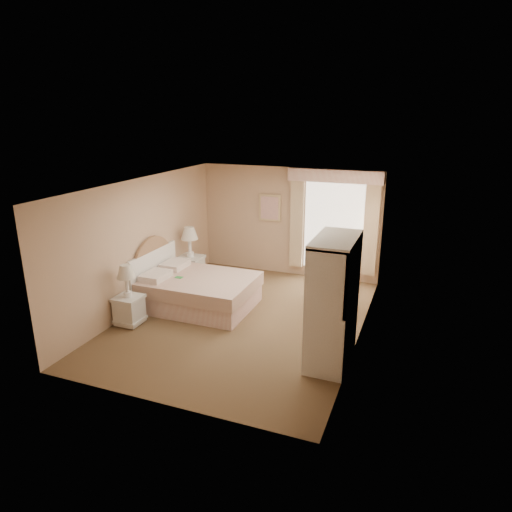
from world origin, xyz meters
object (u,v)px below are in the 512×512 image
at_px(nightstand_near, 129,302).
at_px(round_table, 334,271).
at_px(nightstand_far, 191,262).
at_px(armoire, 333,311).
at_px(bed, 195,289).
at_px(cafe_chair, 324,285).

distance_m(nightstand_near, round_table, 4.13).
bearing_deg(nightstand_far, armoire, -31.24).
xyz_separation_m(bed, cafe_chair, (2.43, 0.60, 0.22)).
bearing_deg(round_table, bed, -147.25).
relative_size(round_table, armoire, 0.40).
xyz_separation_m(nightstand_near, round_table, (3.13, 2.70, 0.10)).
relative_size(bed, nightstand_far, 1.67).
bearing_deg(bed, nightstand_near, -121.98).
bearing_deg(nightstand_near, armoire, 1.03).
xyz_separation_m(nightstand_far, round_table, (3.13, 0.42, 0.05)).
xyz_separation_m(round_table, cafe_chair, (0.02, -0.96, 0.04)).
relative_size(bed, round_table, 2.68).
relative_size(bed, armoire, 1.07).
bearing_deg(armoire, round_table, 101.26).
xyz_separation_m(nightstand_near, nightstand_far, (-0.00, 2.28, 0.06)).
bearing_deg(armoire, nightstand_far, 148.76).
height_order(round_table, cafe_chair, cafe_chair).
relative_size(nightstand_far, round_table, 1.60).
bearing_deg(cafe_chair, bed, -179.95).
xyz_separation_m(bed, armoire, (2.94, -1.08, 0.47)).
bearing_deg(nightstand_near, nightstand_far, 90.00).
distance_m(round_table, cafe_chair, 0.96).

